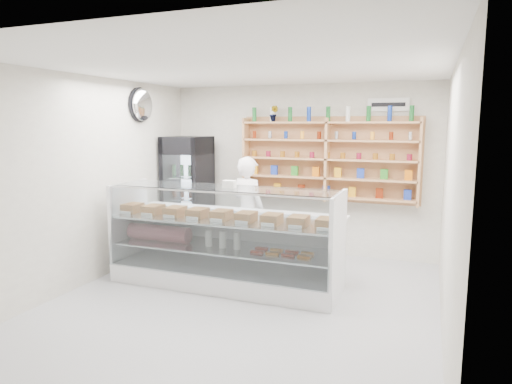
% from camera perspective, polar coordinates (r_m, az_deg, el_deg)
% --- Properties ---
extents(room, '(5.00, 5.00, 5.00)m').
position_cam_1_polar(room, '(5.34, -1.77, 0.33)').
color(room, '#A2A2A7').
rests_on(room, ground).
extents(display_counter, '(3.09, 0.92, 1.34)m').
position_cam_1_polar(display_counter, '(6.21, -3.89, -8.28)').
color(display_counter, white).
rests_on(display_counter, floor).
extents(shop_worker, '(0.71, 0.58, 1.67)m').
position_cam_1_polar(shop_worker, '(7.00, -0.97, -2.38)').
color(shop_worker, white).
rests_on(shop_worker, floor).
extents(drinks_cooler, '(0.72, 0.70, 1.95)m').
position_cam_1_polar(drinks_cooler, '(7.94, -8.52, -0.13)').
color(drinks_cooler, black).
rests_on(drinks_cooler, floor).
extents(wall_shelving, '(2.84, 0.28, 1.33)m').
position_cam_1_polar(wall_shelving, '(7.40, 8.88, 4.04)').
color(wall_shelving, tan).
rests_on(wall_shelving, back_wall).
extents(potted_plant, '(0.15, 0.12, 0.26)m').
position_cam_1_polar(potted_plant, '(7.62, 2.24, 9.77)').
color(potted_plant, '#1E6626').
rests_on(potted_plant, wall_shelving).
extents(security_mirror, '(0.15, 0.50, 0.50)m').
position_cam_1_polar(security_mirror, '(7.40, -14.00, 10.52)').
color(security_mirror, silver).
rests_on(security_mirror, left_wall).
extents(wall_sign, '(0.62, 0.03, 0.20)m').
position_cam_1_polar(wall_sign, '(7.38, 16.22, 10.44)').
color(wall_sign, white).
rests_on(wall_sign, back_wall).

